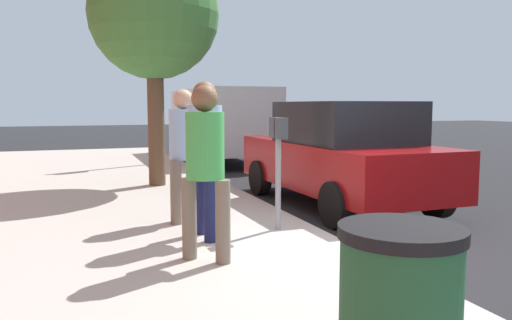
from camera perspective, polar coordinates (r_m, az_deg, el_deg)
The scene contains 10 objects.
ground_plane at distance 6.00m, azimuth 10.38°, elevation -10.52°, with size 80.00×80.00×0.00m, color #232326.
sidewalk_slab at distance 5.19m, azimuth -20.22°, elevation -12.59°, with size 28.00×6.00×0.15m, color #B7B2A8.
parking_meter at distance 6.32m, azimuth 2.52°, elevation 1.21°, with size 0.36×0.12×1.41m.
pedestrian_at_meter at distance 5.92m, azimuth -5.74°, elevation 1.62°, with size 0.55×0.40×1.84m.
pedestrian_bystander at distance 5.03m, azimuth -5.73°, elevation 0.14°, with size 0.41×0.43×1.76m.
parking_officer at distance 6.83m, azimuth -8.11°, elevation 1.78°, with size 0.41×0.43×1.77m.
parked_sedan_near at distance 8.71m, azimuth 9.45°, elevation 0.71°, with size 4.43×2.03×1.77m.
parked_van_far at distance 15.30m, azimuth -3.95°, elevation 4.47°, with size 5.21×2.14×2.18m.
street_tree at distance 10.19m, azimuth -11.40°, elevation 15.60°, with size 2.47×2.47×4.52m.
traffic_signal at distance 13.72m, azimuth -11.27°, elevation 9.68°, with size 0.24×0.44×3.60m.
Camera 1 is at (-4.93, 2.95, 1.71)m, focal length 35.61 mm.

